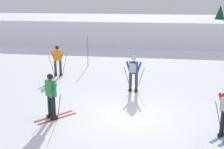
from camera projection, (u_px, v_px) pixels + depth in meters
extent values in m
plane|color=white|center=(128.00, 117.00, 11.09)|extent=(120.00, 120.00, 0.00)
cube|color=white|center=(148.00, 30.00, 28.53)|extent=(80.00, 8.09, 2.18)
cube|color=gold|center=(131.00, 90.00, 14.20)|extent=(0.31, 1.60, 0.02)
cube|color=gold|center=(137.00, 90.00, 14.12)|extent=(0.31, 1.60, 0.02)
cube|color=black|center=(130.00, 90.00, 14.05)|extent=(0.15, 0.27, 0.10)
cube|color=black|center=(136.00, 90.00, 13.97)|extent=(0.15, 0.27, 0.10)
cylinder|color=#38333D|center=(130.00, 80.00, 13.92)|extent=(0.14, 0.14, 0.85)
cylinder|color=#38333D|center=(136.00, 80.00, 13.85)|extent=(0.14, 0.14, 0.85)
cube|color=#284CB7|center=(134.00, 67.00, 13.72)|extent=(0.41, 0.29, 0.60)
cylinder|color=#284CB7|center=(128.00, 67.00, 13.81)|extent=(0.27, 0.12, 0.55)
cylinder|color=#284CB7|center=(139.00, 68.00, 13.68)|extent=(0.27, 0.12, 0.55)
sphere|color=silver|center=(134.00, 58.00, 13.61)|extent=(0.22, 0.22, 0.22)
cylinder|color=#38383D|center=(128.00, 79.00, 14.05)|extent=(0.39, 0.08, 1.15)
cylinder|color=#38383D|center=(140.00, 80.00, 13.89)|extent=(0.39, 0.08, 1.15)
cube|color=#B7B2A3|center=(133.00, 68.00, 13.52)|extent=(0.30, 0.22, 0.40)
cube|color=#237AC6|center=(223.00, 135.00, 9.68)|extent=(1.06, 1.31, 0.02)
cube|color=black|center=(221.00, 134.00, 9.56)|extent=(0.26, 0.28, 0.10)
cylinder|color=black|center=(223.00, 121.00, 9.44)|extent=(0.14, 0.14, 0.85)
cylinder|color=red|center=(221.00, 101.00, 9.37)|extent=(0.26, 0.23, 0.55)
cylinder|color=#38383D|center=(219.00, 118.00, 9.64)|extent=(0.29, 0.24, 1.10)
cube|color=red|center=(54.00, 116.00, 11.15)|extent=(1.09, 1.29, 0.02)
cube|color=red|center=(58.00, 118.00, 10.95)|extent=(1.09, 1.29, 0.02)
cube|color=black|center=(50.00, 116.00, 11.04)|extent=(0.26, 0.28, 0.10)
cube|color=black|center=(54.00, 118.00, 10.83)|extent=(0.26, 0.28, 0.10)
cylinder|color=black|center=(50.00, 104.00, 10.91)|extent=(0.14, 0.14, 0.85)
cylinder|color=black|center=(54.00, 106.00, 10.71)|extent=(0.14, 0.14, 0.85)
cube|color=#23843D|center=(51.00, 88.00, 10.65)|extent=(0.45, 0.43, 0.60)
cylinder|color=#23843D|center=(48.00, 87.00, 10.85)|extent=(0.25, 0.23, 0.55)
cylinder|color=#23843D|center=(55.00, 90.00, 10.49)|extent=(0.25, 0.23, 0.55)
sphere|color=black|center=(50.00, 77.00, 10.54)|extent=(0.22, 0.22, 0.22)
cylinder|color=#38383D|center=(49.00, 102.00, 11.13)|extent=(0.26, 0.22, 1.06)
cylinder|color=#38383D|center=(59.00, 107.00, 10.63)|extent=(0.26, 0.22, 1.06)
cube|color=silver|center=(56.00, 75.00, 16.84)|extent=(0.41, 1.59, 0.02)
cube|color=silver|center=(61.00, 75.00, 16.86)|extent=(0.41, 1.59, 0.02)
cube|color=black|center=(56.00, 75.00, 16.68)|extent=(0.17, 0.28, 0.10)
cube|color=black|center=(61.00, 75.00, 16.70)|extent=(0.17, 0.28, 0.10)
cylinder|color=#38333D|center=(55.00, 66.00, 16.56)|extent=(0.14, 0.14, 0.85)
cylinder|color=#38333D|center=(60.00, 66.00, 16.57)|extent=(0.14, 0.14, 0.85)
cube|color=orange|center=(57.00, 55.00, 16.40)|extent=(0.42, 0.31, 0.60)
cylinder|color=orange|center=(53.00, 56.00, 16.41)|extent=(0.27, 0.14, 0.55)
cylinder|color=orange|center=(62.00, 55.00, 16.44)|extent=(0.27, 0.14, 0.55)
sphere|color=black|center=(57.00, 48.00, 16.29)|extent=(0.22, 0.22, 0.22)
cylinder|color=#38383D|center=(52.00, 65.00, 16.64)|extent=(0.30, 0.08, 1.16)
cylinder|color=#38383D|center=(64.00, 65.00, 16.67)|extent=(0.30, 0.08, 1.16)
cylinder|color=#C65614|center=(88.00, 51.00, 18.64)|extent=(0.04, 0.04, 1.95)
cylinder|color=#513823|center=(218.00, 39.00, 28.23)|extent=(0.23, 0.23, 0.72)
cone|color=#14421E|center=(220.00, 20.00, 27.78)|extent=(1.92, 1.92, 2.74)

